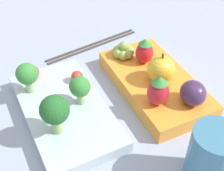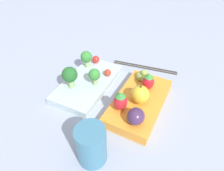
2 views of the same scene
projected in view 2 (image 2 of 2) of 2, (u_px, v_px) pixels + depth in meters
The scene contains 15 objects.
ground_plane at pixel (112, 97), 0.56m from camera, with size 4.00×4.00×0.00m, color #939EB2.
bento_box_savoury at pixel (88, 84), 0.58m from camera, with size 0.23×0.15×0.02m.
bento_box_fruit at pixel (139, 102), 0.52m from camera, with size 0.23×0.13×0.03m.
broccoli_floret_0 at pixel (86, 57), 0.61m from camera, with size 0.04×0.04×0.05m.
broccoli_floret_1 at pixel (94, 76), 0.54m from camera, with size 0.03×0.03×0.05m.
broccoli_floret_2 at pixel (70, 75), 0.53m from camera, with size 0.04×0.04×0.06m.
cherry_tomato_0 at pixel (108, 73), 0.59m from camera, with size 0.02×0.02×0.02m.
cherry_tomato_1 at pixel (96, 59), 0.64m from camera, with size 0.02×0.02×0.02m.
apple at pixel (140, 94), 0.49m from camera, with size 0.05×0.05×0.05m.
strawberry_0 at pixel (148, 81), 0.53m from camera, with size 0.03×0.03×0.05m.
strawberry_1 at pixel (120, 101), 0.47m from camera, with size 0.03×0.03×0.05m.
plum at pixel (136, 116), 0.44m from camera, with size 0.04×0.04×0.04m.
grape_cluster at pixel (143, 76), 0.57m from camera, with size 0.04×0.04×0.03m.
drinking_cup at pixel (91, 145), 0.39m from camera, with size 0.06×0.06×0.09m.
chopsticks_pair at pixel (145, 67), 0.66m from camera, with size 0.07×0.21×0.01m.
Camera 2 is at (-0.34, -0.21, 0.39)m, focal length 32.00 mm.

